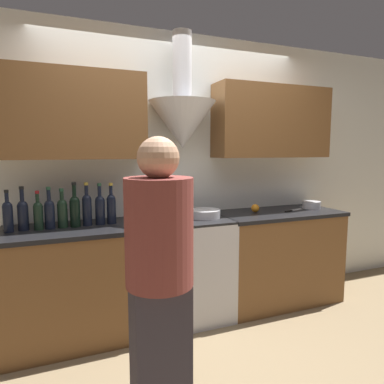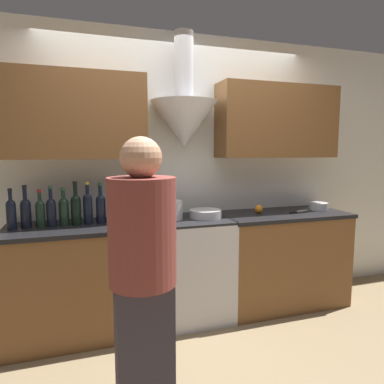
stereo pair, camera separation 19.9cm
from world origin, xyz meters
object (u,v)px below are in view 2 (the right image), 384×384
wine_bottle_7 (101,207)px  stock_pot (171,210)px  mixing_bowl (206,214)px  person_foreground_left (143,279)px  orange_fruit (259,209)px  wine_bottle_6 (88,207)px  wine_bottle_3 (51,211)px  wine_bottle_5 (76,208)px  wine_bottle_2 (40,212)px  wine_bottle_1 (26,211)px  wine_bottle_8 (112,206)px  wine_bottle_4 (64,210)px  wine_bottle_0 (11,213)px  stove_range (189,268)px  saucepan (318,206)px

wine_bottle_7 → stock_pot: bearing=-3.3°
mixing_bowl → person_foreground_left: (-0.77, -1.19, -0.08)m
orange_fruit → mixing_bowl: bearing=-173.7°
wine_bottle_6 → stock_pot: 0.70m
wine_bottle_3 → wine_bottle_5: size_ratio=0.92×
wine_bottle_2 → wine_bottle_3: wine_bottle_3 is taller
wine_bottle_6 → wine_bottle_7: 0.10m
wine_bottle_1 → wine_bottle_8: wine_bottle_8 is taller
wine_bottle_5 → wine_bottle_8: 0.29m
wine_bottle_1 → wine_bottle_7: (0.57, 0.00, 0.00)m
wine_bottle_5 → wine_bottle_6: bearing=6.8°
wine_bottle_2 → wine_bottle_4: 0.17m
wine_bottle_0 → wine_bottle_7: size_ratio=0.93×
stove_range → wine_bottle_7: bearing=176.4°
stove_range → wine_bottle_5: 1.12m
person_foreground_left → wine_bottle_7: bearing=96.3°
wine_bottle_2 → stock_pot: 1.05m
saucepan → person_foreground_left: size_ratio=0.12×
stock_pot → person_foreground_left: size_ratio=0.13×
wine_bottle_1 → wine_bottle_2: 0.11m
wine_bottle_4 → wine_bottle_5: 0.09m
wine_bottle_0 → wine_bottle_3: bearing=1.5°
wine_bottle_0 → mixing_bowl: (1.58, -0.03, -0.09)m
wine_bottle_7 → stock_pot: 0.60m
wine_bottle_8 → wine_bottle_1: bearing=179.8°
stove_range → wine_bottle_6: size_ratio=2.63×
wine_bottle_2 → stock_pot: (1.05, -0.01, -0.04)m
wine_bottle_7 → orange_fruit: 1.48m
wine_bottle_1 → stock_pot: 1.16m
orange_fruit → person_foreground_left: bearing=-137.0°
wine_bottle_0 → mixing_bowl: 1.58m
wine_bottle_5 → orange_fruit: bearing=0.8°
wine_bottle_7 → mixing_bowl: wine_bottle_7 is taller
wine_bottle_5 → wine_bottle_1: bearing=177.7°
wine_bottle_6 → orange_fruit: (1.58, 0.01, -0.10)m
wine_bottle_7 → wine_bottle_3: bearing=-177.2°
stock_pot → mixing_bowl: (0.32, -0.02, -0.05)m
wine_bottle_5 → wine_bottle_6: wine_bottle_5 is taller
wine_bottle_1 → saucepan: size_ratio=1.82×
wine_bottle_5 → wine_bottle_6: 0.09m
wine_bottle_3 → saucepan: bearing=-0.0°
wine_bottle_3 → wine_bottle_6: (0.28, 0.01, 0.01)m
wine_bottle_3 → stock_pot: size_ratio=1.55×
wine_bottle_0 → wine_bottle_4: 0.38m
mixing_bowl → wine_bottle_0: bearing=178.9°
wine_bottle_4 → wine_bottle_8: bearing=0.3°
wine_bottle_4 → stock_pot: (0.88, -0.03, -0.04)m
wine_bottle_2 → orange_fruit: bearing=0.9°
wine_bottle_2 → wine_bottle_3: bearing=3.9°
wine_bottle_1 → orange_fruit: size_ratio=4.28×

